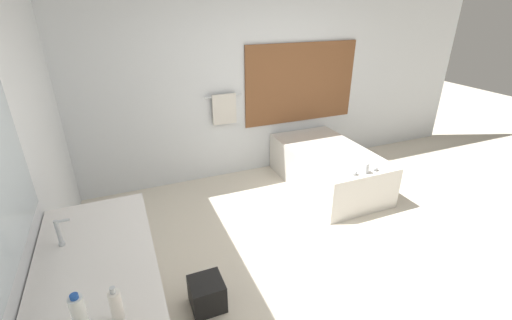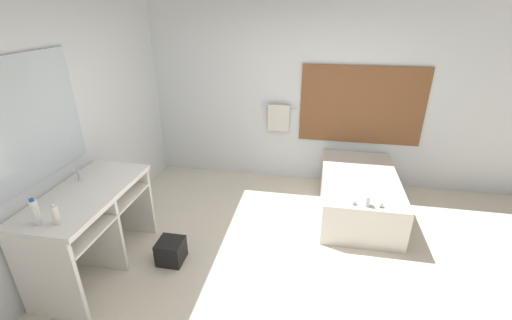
# 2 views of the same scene
# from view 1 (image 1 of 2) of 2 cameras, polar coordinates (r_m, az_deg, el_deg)

# --- Properties ---
(ground_plane) EXTENTS (16.00, 16.00, 0.00)m
(ground_plane) POSITION_cam_1_polar(r_m,az_deg,el_deg) (3.43, 12.07, -17.12)
(ground_plane) COLOR beige
(ground_plane) RESTS_ON ground
(wall_back_with_blinds) EXTENTS (7.40, 0.13, 2.70)m
(wall_back_with_blinds) POSITION_cam_1_polar(r_m,az_deg,el_deg) (4.64, -1.81, 13.47)
(wall_back_with_blinds) COLOR silver
(wall_back_with_blinds) RESTS_ON ground_plane
(wall_left_with_mirror) EXTENTS (0.08, 7.40, 2.70)m
(wall_left_with_mirror) POSITION_cam_1_polar(r_m,az_deg,el_deg) (2.31, -36.52, -3.53)
(wall_left_with_mirror) COLOR silver
(wall_left_with_mirror) RESTS_ON ground_plane
(vanity_counter) EXTENTS (0.67, 1.34, 0.90)m
(vanity_counter) POSITION_cam_1_polar(r_m,az_deg,el_deg) (2.46, -24.11, -18.84)
(vanity_counter) COLOR white
(vanity_counter) RESTS_ON ground_plane
(sink_faucet) EXTENTS (0.09, 0.04, 0.18)m
(sink_faucet) POSITION_cam_1_polar(r_m,az_deg,el_deg) (2.43, -29.94, -10.56)
(sink_faucet) COLOR silver
(sink_faucet) RESTS_ON vanity_counter
(bathtub) EXTENTS (0.94, 1.62, 0.64)m
(bathtub) POSITION_cam_1_polar(r_m,az_deg,el_deg) (4.64, 11.84, -0.95)
(bathtub) COLOR silver
(bathtub) RESTS_ON ground_plane
(water_bottle_1) EXTENTS (0.06, 0.06, 0.24)m
(water_bottle_1) POSITION_cam_1_polar(r_m,az_deg,el_deg) (1.82, -27.29, -22.09)
(water_bottle_1) COLOR silver
(water_bottle_1) RESTS_ON vanity_counter
(soap_dispenser) EXTENTS (0.06, 0.06, 0.19)m
(soap_dispenser) POSITION_cam_1_polar(r_m,az_deg,el_deg) (1.84, -22.28, -21.46)
(soap_dispenser) COLOR white
(soap_dispenser) RESTS_ON vanity_counter
(waste_bin) EXTENTS (0.27, 0.27, 0.25)m
(waste_bin) POSITION_cam_1_polar(r_m,az_deg,el_deg) (2.98, -8.17, -21.21)
(waste_bin) COLOR black
(waste_bin) RESTS_ON ground_plane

